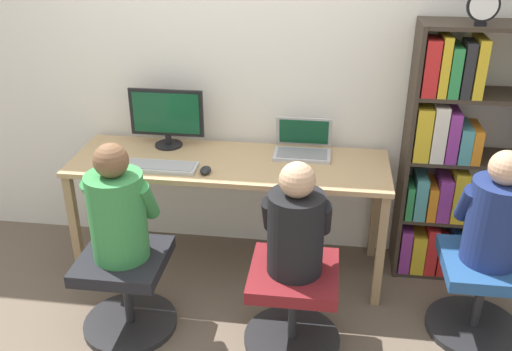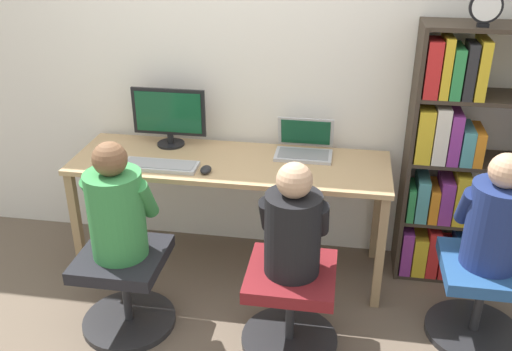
{
  "view_description": "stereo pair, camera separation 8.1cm",
  "coord_description": "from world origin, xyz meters",
  "views": [
    {
      "loc": [
        0.59,
        -2.79,
        2.2
      ],
      "look_at": [
        0.19,
        0.13,
        0.77
      ],
      "focal_mm": 40.0,
      "sensor_mm": 36.0,
      "label": 1
    },
    {
      "loc": [
        0.67,
        -2.78,
        2.2
      ],
      "look_at": [
        0.19,
        0.13,
        0.77
      ],
      "focal_mm": 40.0,
      "sensor_mm": 36.0,
      "label": 2
    }
  ],
  "objects": [
    {
      "name": "ground_plane",
      "position": [
        0.0,
        0.0,
        0.0
      ],
      "size": [
        14.0,
        14.0,
        0.0
      ],
      "primitive_type": "plane",
      "color": "brown"
    },
    {
      "name": "wall_back",
      "position": [
        0.0,
        0.68,
        1.3
      ],
      "size": [
        10.0,
        0.05,
        2.6
      ],
      "color": "white",
      "rests_on": "ground_plane"
    },
    {
      "name": "desk",
      "position": [
        0.0,
        0.31,
        0.68
      ],
      "size": [
        1.93,
        0.61,
        0.77
      ],
      "color": "tan",
      "rests_on": "ground_plane"
    },
    {
      "name": "desktop_monitor",
      "position": [
        -0.43,
        0.49,
        0.96
      ],
      "size": [
        0.47,
        0.18,
        0.38
      ],
      "color": "black",
      "rests_on": "desk"
    },
    {
      "name": "laptop",
      "position": [
        0.43,
        0.48,
        0.81
      ],
      "size": [
        0.35,
        0.25,
        0.22
      ],
      "color": "#B7B7BC",
      "rests_on": "desk"
    },
    {
      "name": "keyboard",
      "position": [
        -0.39,
        0.15,
        0.78
      ],
      "size": [
        0.45,
        0.16,
        0.03
      ],
      "color": "#B2B2B7",
      "rests_on": "desk"
    },
    {
      "name": "computer_mouse_by_keyboard",
      "position": [
        -0.11,
        0.12,
        0.78
      ],
      "size": [
        0.06,
        0.1,
        0.04
      ],
      "color": "black",
      "rests_on": "desk"
    },
    {
      "name": "office_chair_left",
      "position": [
        -0.47,
        -0.35,
        0.27
      ],
      "size": [
        0.53,
        0.53,
        0.48
      ],
      "color": "#262628",
      "rests_on": "ground_plane"
    },
    {
      "name": "office_chair_right",
      "position": [
        0.45,
        -0.36,
        0.27
      ],
      "size": [
        0.53,
        0.53,
        0.48
      ],
      "color": "#262628",
      "rests_on": "ground_plane"
    },
    {
      "name": "person_at_monitor",
      "position": [
        -0.47,
        -0.35,
        0.76
      ],
      "size": [
        0.36,
        0.32,
        0.65
      ],
      "color": "#388C47",
      "rests_on": "office_chair_left"
    },
    {
      "name": "person_at_laptop",
      "position": [
        0.45,
        -0.35,
        0.74
      ],
      "size": [
        0.35,
        0.3,
        0.61
      ],
      "color": "black",
      "rests_on": "office_chair_right"
    },
    {
      "name": "bookshelf",
      "position": [
        1.33,
        0.45,
        0.74
      ],
      "size": [
        0.75,
        0.31,
        1.6
      ],
      "color": "#382D23",
      "rests_on": "ground_plane"
    },
    {
      "name": "desk_clock",
      "position": [
        1.35,
        0.38,
        1.7
      ],
      "size": [
        0.17,
        0.03,
        0.19
      ],
      "color": "black",
      "rests_on": "bookshelf"
    },
    {
      "name": "office_chair_side",
      "position": [
        1.46,
        -0.13,
        0.27
      ],
      "size": [
        0.53,
        0.53,
        0.48
      ],
      "color": "#262628",
      "rests_on": "ground_plane"
    },
    {
      "name": "person_near_shelf",
      "position": [
        1.46,
        -0.13,
        0.75
      ],
      "size": [
        0.36,
        0.31,
        0.63
      ],
      "color": "navy",
      "rests_on": "office_chair_side"
    }
  ]
}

